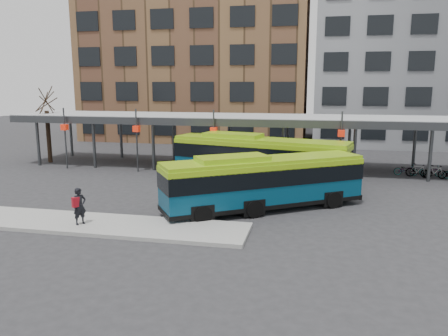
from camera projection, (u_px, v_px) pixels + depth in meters
ground at (228, 215)px, 22.44m from camera, size 120.00×120.00×0.00m
boarding_island at (102, 225)px, 20.64m from camera, size 14.00×3.00×0.18m
canopy at (260, 119)px, 34.07m from camera, size 40.00×6.53×4.80m
tree at (48, 134)px, 37.12m from camera, size 1.64×1.64×5.60m
building_brick at (199, 47)px, 53.10m from camera, size 26.00×14.00×22.00m
building_grey at (427, 53)px, 48.07m from camera, size 24.00×14.00×20.00m
bus_front at (263, 181)px, 23.10m from camera, size 10.46×8.01×3.03m
bus_rear at (259, 158)px, 29.57m from camera, size 12.22×5.34×3.30m
pedestrian at (79, 206)px, 20.26m from camera, size 0.70×0.76×1.74m
bike_rack at (438, 172)px, 31.26m from camera, size 5.64×1.46×0.98m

